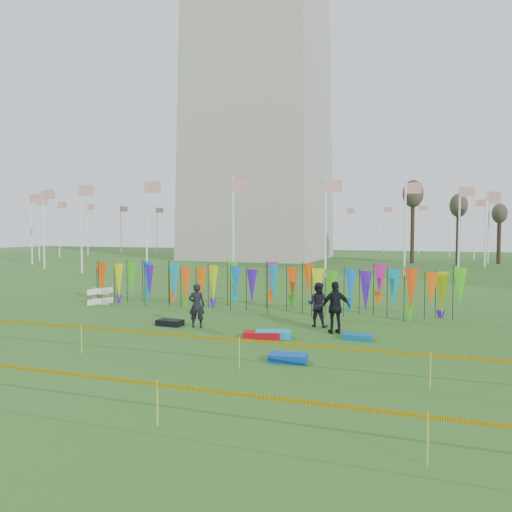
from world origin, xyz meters
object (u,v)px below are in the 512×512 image
(kite_bag_black, at_px, (170,323))
(person_left, at_px, (197,305))
(person_right, at_px, (336,308))
(kite_bag_teal, at_px, (357,337))
(person_mid, at_px, (318,305))
(kite_bag_blue, at_px, (288,358))
(kite_bag_turquoise, at_px, (273,334))
(kite_bag_red, at_px, (262,335))
(box_kite, at_px, (100,296))

(kite_bag_black, bearing_deg, person_left, 1.32)
(person_right, relative_size, kite_bag_teal, 1.93)
(person_mid, relative_size, kite_bag_blue, 1.61)
(kite_bag_blue, height_order, kite_bag_black, kite_bag_black)
(kite_bag_black, bearing_deg, person_right, 6.22)
(kite_bag_blue, bearing_deg, kite_bag_turquoise, 115.23)
(kite_bag_blue, bearing_deg, kite_bag_teal, 68.38)
(person_left, relative_size, person_mid, 0.98)
(kite_bag_red, bearing_deg, box_kite, 155.34)
(kite_bag_turquoise, xyz_separation_m, kite_bag_black, (-4.61, 0.76, -0.01))
(person_mid, bearing_deg, person_right, 137.45)
(kite_bag_turquoise, bearing_deg, kite_bag_red, -148.59)
(kite_bag_blue, relative_size, kite_bag_black, 1.08)
(person_right, xyz_separation_m, kite_bag_turquoise, (-1.95, -1.48, -0.84))
(kite_bag_turquoise, relative_size, kite_bag_blue, 1.15)
(box_kite, height_order, kite_bag_teal, box_kite)
(person_right, relative_size, kite_bag_turquoise, 1.54)
(kite_bag_turquoise, height_order, kite_bag_teal, kite_bag_turquoise)
(kite_bag_turquoise, xyz_separation_m, kite_bag_red, (-0.36, -0.22, -0.01))
(person_left, height_order, kite_bag_teal, person_left)
(box_kite, xyz_separation_m, kite_bag_teal, (13.69, -3.87, -0.32))
(kite_bag_black, distance_m, kite_bag_teal, 7.46)
(person_right, distance_m, kite_bag_red, 2.99)
(box_kite, height_order, person_mid, person_mid)
(box_kite, bearing_deg, kite_bag_teal, -15.79)
(kite_bag_red, bearing_deg, person_left, 161.69)
(person_right, xyz_separation_m, kite_bag_teal, (0.91, -0.76, -0.87))
(kite_bag_blue, height_order, kite_bag_teal, kite_bag_blue)
(kite_bag_blue, relative_size, kite_bag_red, 0.84)
(person_mid, xyz_separation_m, kite_bag_turquoise, (-1.04, -2.55, -0.76))
(person_mid, bearing_deg, box_kite, -2.48)
(person_mid, bearing_deg, person_left, 28.77)
(box_kite, xyz_separation_m, kite_bag_black, (6.23, -3.83, -0.30))
(person_right, bearing_deg, person_mid, -79.61)
(box_kite, distance_m, kite_bag_teal, 14.23)
(person_mid, distance_m, kite_bag_black, 5.97)
(kite_bag_turquoise, xyz_separation_m, kite_bag_blue, (1.39, -2.96, -0.01))
(person_left, distance_m, kite_bag_black, 1.41)
(box_kite, distance_m, kite_bag_blue, 14.38)
(person_right, height_order, kite_bag_red, person_right)
(person_left, distance_m, person_right, 5.41)
(kite_bag_turquoise, bearing_deg, kite_bag_black, 170.58)
(box_kite, bearing_deg, person_mid, -9.75)
(person_left, relative_size, person_right, 0.90)
(kite_bag_turquoise, bearing_deg, box_kite, 157.04)
(person_mid, bearing_deg, kite_bag_teal, 141.98)
(box_kite, distance_m, person_left, 8.35)
(kite_bag_turquoise, height_order, kite_bag_blue, kite_bag_turquoise)
(kite_bag_red, bearing_deg, kite_bag_blue, -57.35)
(kite_bag_teal, bearing_deg, person_right, 140.08)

